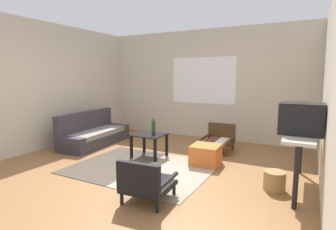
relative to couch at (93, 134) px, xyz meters
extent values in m
plane|color=olive|center=(1.95, -1.15, -0.23)|extent=(7.80, 7.80, 0.00)
cube|color=beige|center=(1.95, 1.91, 1.12)|extent=(5.60, 0.12, 2.70)
cube|color=white|center=(1.95, 1.85, 1.22)|extent=(1.65, 0.01, 1.14)
cube|color=beige|center=(4.61, -0.85, 1.12)|extent=(0.12, 6.60, 2.70)
cube|color=beige|center=(-0.71, -0.85, 1.12)|extent=(0.12, 6.60, 2.70)
cube|color=#4C4238|center=(1.31, -0.83, -0.22)|extent=(1.16, 1.81, 0.01)
cube|color=gray|center=(2.46, -0.83, -0.22)|extent=(1.16, 1.81, 0.01)
cube|color=#38333D|center=(0.07, 0.01, -0.11)|extent=(0.83, 1.85, 0.23)
cube|color=gray|center=(0.10, 0.01, 0.05)|extent=(0.72, 1.66, 0.10)
cube|color=#38333D|center=(-0.21, -0.02, 0.20)|extent=(0.29, 1.81, 0.63)
cube|color=#38333D|center=(0.00, 0.81, -0.06)|extent=(0.69, 0.24, 0.34)
cube|color=#38333D|center=(0.14, -0.80, -0.06)|extent=(0.69, 0.24, 0.34)
cube|color=black|center=(1.66, -0.24, 0.22)|extent=(0.61, 0.52, 0.02)
cube|color=black|center=(1.40, -0.02, -0.01)|extent=(0.04, 0.04, 0.44)
cube|color=black|center=(1.93, -0.02, -0.01)|extent=(0.04, 0.04, 0.44)
cube|color=black|center=(1.40, -0.46, -0.01)|extent=(0.04, 0.04, 0.44)
cube|color=black|center=(1.93, -0.46, -0.01)|extent=(0.04, 0.04, 0.44)
cylinder|color=#472D19|center=(2.97, 0.50, -0.15)|extent=(0.04, 0.04, 0.15)
cylinder|color=#472D19|center=(2.47, 0.49, -0.15)|extent=(0.04, 0.04, 0.15)
cylinder|color=#472D19|center=(2.96, 1.03, -0.15)|extent=(0.04, 0.04, 0.15)
cylinder|color=#472D19|center=(2.46, 1.02, -0.15)|extent=(0.04, 0.04, 0.15)
cube|color=#472D19|center=(2.72, 0.76, -0.05)|extent=(0.59, 0.61, 0.05)
cube|color=silver|center=(2.82, 0.74, 0.00)|extent=(0.20, 0.55, 0.06)
cube|color=brown|center=(2.61, 0.74, 0.00)|extent=(0.20, 0.55, 0.06)
cube|color=#472D19|center=(2.71, 1.03, 0.15)|extent=(0.58, 0.08, 0.35)
cube|color=#472D19|center=(2.99, 0.76, 0.06)|extent=(0.06, 0.60, 0.04)
cube|color=#472D19|center=(2.45, 0.75, 0.06)|extent=(0.06, 0.60, 0.04)
cylinder|color=black|center=(2.37, -1.55, -0.15)|extent=(0.04, 0.04, 0.15)
cylinder|color=black|center=(2.85, -1.51, -0.15)|extent=(0.04, 0.04, 0.15)
cylinder|color=black|center=(2.41, -2.05, -0.15)|extent=(0.04, 0.04, 0.15)
cylinder|color=black|center=(2.89, -2.01, -0.15)|extent=(0.04, 0.04, 0.15)
cube|color=black|center=(2.63, -1.78, -0.05)|extent=(0.60, 0.63, 0.05)
cube|color=beige|center=(2.53, -1.77, 0.00)|extent=(0.23, 0.54, 0.06)
cube|color=black|center=(2.73, -1.75, 0.00)|extent=(0.23, 0.54, 0.06)
cube|color=black|center=(2.65, -2.04, 0.15)|extent=(0.56, 0.11, 0.36)
cube|color=black|center=(2.37, -1.80, 0.06)|extent=(0.09, 0.59, 0.04)
cube|color=black|center=(2.89, -1.76, 0.06)|extent=(0.09, 0.59, 0.04)
cube|color=#D1662D|center=(2.78, -0.14, -0.05)|extent=(0.51, 0.51, 0.35)
cube|color=beige|center=(4.27, -0.48, 0.56)|extent=(0.36, 1.48, 0.04)
cylinder|color=black|center=(4.27, -1.16, 0.16)|extent=(0.06, 0.06, 0.77)
cylinder|color=black|center=(4.27, 0.20, 0.16)|extent=(0.06, 0.06, 0.77)
cube|color=black|center=(4.27, -0.67, 0.79)|extent=(0.53, 0.41, 0.41)
cube|color=black|center=(4.02, -0.67, 0.81)|extent=(0.01, 0.32, 0.28)
cylinder|color=#A87047|center=(4.27, -0.23, 0.67)|extent=(0.21, 0.21, 0.18)
cylinder|color=#A87047|center=(4.27, -0.23, 0.83)|extent=(0.09, 0.09, 0.12)
cylinder|color=#194723|center=(1.73, -0.18, 0.35)|extent=(0.07, 0.07, 0.24)
cylinder|color=#194723|center=(1.73, -0.18, 0.50)|extent=(0.03, 0.03, 0.06)
cylinder|color=#9E7A4C|center=(4.00, -0.72, -0.10)|extent=(0.29, 0.29, 0.27)
camera|label=1|loc=(4.37, -4.50, 1.33)|focal=28.63mm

